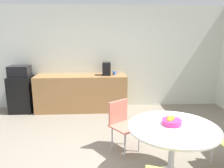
{
  "coord_description": "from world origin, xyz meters",
  "views": [
    {
      "loc": [
        -0.25,
        -2.73,
        1.93
      ],
      "look_at": [
        -0.01,
        1.45,
        0.95
      ],
      "focal_mm": 35.38,
      "sensor_mm": 36.0,
      "label": 1
    }
  ],
  "objects_px": {
    "fruit_bowl": "(171,121)",
    "mug_white": "(114,73)",
    "mini_fridge": "(22,94)",
    "round_table": "(173,135)",
    "chair_coral": "(122,120)",
    "coffee_maker": "(106,69)",
    "microwave": "(20,71)"
  },
  "relations": [
    {
      "from": "chair_coral",
      "to": "mug_white",
      "type": "bearing_deg",
      "value": 89.67
    },
    {
      "from": "mini_fridge",
      "to": "fruit_bowl",
      "type": "bearing_deg",
      "value": -43.58
    },
    {
      "from": "microwave",
      "to": "mini_fridge",
      "type": "bearing_deg",
      "value": 0.0
    },
    {
      "from": "fruit_bowl",
      "to": "mug_white",
      "type": "relative_size",
      "value": 1.99
    },
    {
      "from": "microwave",
      "to": "fruit_bowl",
      "type": "xyz_separation_m",
      "value": [
        2.87,
        -2.73,
        -0.23
      ]
    },
    {
      "from": "mug_white",
      "to": "coffee_maker",
      "type": "height_order",
      "value": "coffee_maker"
    },
    {
      "from": "microwave",
      "to": "coffee_maker",
      "type": "relative_size",
      "value": 1.5
    },
    {
      "from": "mini_fridge",
      "to": "microwave",
      "type": "bearing_deg",
      "value": 0.0
    },
    {
      "from": "round_table",
      "to": "coffee_maker",
      "type": "distance_m",
      "value": 2.93
    },
    {
      "from": "chair_coral",
      "to": "mug_white",
      "type": "relative_size",
      "value": 6.43
    },
    {
      "from": "chair_coral",
      "to": "coffee_maker",
      "type": "height_order",
      "value": "coffee_maker"
    },
    {
      "from": "fruit_bowl",
      "to": "round_table",
      "type": "bearing_deg",
      "value": -83.02
    },
    {
      "from": "microwave",
      "to": "coffee_maker",
      "type": "bearing_deg",
      "value": 0.0
    },
    {
      "from": "mini_fridge",
      "to": "chair_coral",
      "type": "bearing_deg",
      "value": -40.79
    },
    {
      "from": "round_table",
      "to": "mug_white",
      "type": "bearing_deg",
      "value": 101.55
    },
    {
      "from": "mini_fridge",
      "to": "coffee_maker",
      "type": "distance_m",
      "value": 2.19
    },
    {
      "from": "microwave",
      "to": "mug_white",
      "type": "relative_size",
      "value": 3.72
    },
    {
      "from": "mug_white",
      "to": "coffee_maker",
      "type": "xyz_separation_m",
      "value": [
        -0.2,
        -0.01,
        0.11
      ]
    },
    {
      "from": "mug_white",
      "to": "chair_coral",
      "type": "bearing_deg",
      "value": -90.33
    },
    {
      "from": "round_table",
      "to": "fruit_bowl",
      "type": "bearing_deg",
      "value": 96.98
    },
    {
      "from": "round_table",
      "to": "mini_fridge",
      "type": "bearing_deg",
      "value": 135.85
    },
    {
      "from": "chair_coral",
      "to": "microwave",
      "type": "bearing_deg",
      "value": 139.21
    },
    {
      "from": "round_table",
      "to": "chair_coral",
      "type": "height_order",
      "value": "chair_coral"
    },
    {
      "from": "mini_fridge",
      "to": "round_table",
      "type": "relative_size",
      "value": 0.76
    },
    {
      "from": "mini_fridge",
      "to": "microwave",
      "type": "relative_size",
      "value": 1.86
    },
    {
      "from": "coffee_maker",
      "to": "fruit_bowl",
      "type": "bearing_deg",
      "value": -74.38
    },
    {
      "from": "chair_coral",
      "to": "fruit_bowl",
      "type": "relative_size",
      "value": 3.24
    },
    {
      "from": "fruit_bowl",
      "to": "coffee_maker",
      "type": "height_order",
      "value": "coffee_maker"
    },
    {
      "from": "fruit_bowl",
      "to": "mug_white",
      "type": "xyz_separation_m",
      "value": [
        -0.56,
        2.74,
        0.15
      ]
    },
    {
      "from": "fruit_bowl",
      "to": "microwave",
      "type": "bearing_deg",
      "value": 136.42
    },
    {
      "from": "chair_coral",
      "to": "coffee_maker",
      "type": "xyz_separation_m",
      "value": [
        -0.19,
        1.98,
        0.54
      ]
    },
    {
      "from": "mini_fridge",
      "to": "round_table",
      "type": "xyz_separation_m",
      "value": [
        2.87,
        -2.79,
        0.18
      ]
    }
  ]
}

